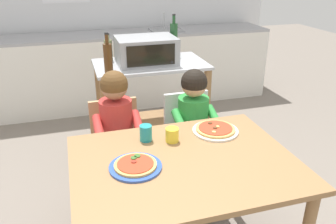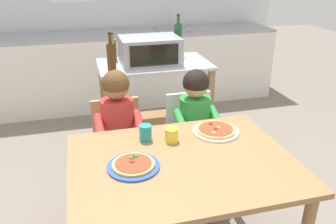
# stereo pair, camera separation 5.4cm
# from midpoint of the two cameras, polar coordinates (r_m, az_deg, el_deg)

# --- Properties ---
(ground_plane) EXTENTS (12.37, 12.37, 0.00)m
(ground_plane) POSITION_cam_midpoint_polar(r_m,az_deg,el_deg) (3.23, -5.25, -8.31)
(ground_plane) COLOR slate
(kitchen_counter) EXTENTS (4.01, 0.60, 1.12)m
(kitchen_counter) POSITION_cam_midpoint_polar(r_m,az_deg,el_deg) (4.41, -9.44, 6.99)
(kitchen_counter) COLOR silver
(kitchen_counter) RESTS_ON ground
(kitchen_island_cart) EXTENTS (0.98, 0.57, 0.90)m
(kitchen_island_cart) POSITION_cam_midpoint_polar(r_m,az_deg,el_deg) (3.13, -3.36, 2.84)
(kitchen_island_cart) COLOR #B7BABF
(kitchen_island_cart) RESTS_ON ground
(toaster_oven) EXTENTS (0.51, 0.38, 0.23)m
(toaster_oven) POSITION_cam_midpoint_polar(r_m,az_deg,el_deg) (3.00, -4.21, 10.25)
(toaster_oven) COLOR #999BA0
(toaster_oven) RESTS_ON kitchen_island_cart
(bottle_clear_vinegar) EXTENTS (0.07, 0.07, 0.25)m
(bottle_clear_vinegar) POSITION_cam_midpoint_polar(r_m,az_deg,el_deg) (3.12, -10.45, 10.20)
(bottle_clear_vinegar) COLOR olive
(bottle_clear_vinegar) RESTS_ON kitchen_island_cart
(bottle_dark_olive_oil) EXTENTS (0.07, 0.07, 0.38)m
(bottle_dark_olive_oil) POSITION_cam_midpoint_polar(r_m,az_deg,el_deg) (3.24, 0.48, 12.11)
(bottle_dark_olive_oil) COLOR #1E4723
(bottle_dark_olive_oil) RESTS_ON kitchen_island_cart
(bottle_squat_spirits) EXTENTS (0.07, 0.07, 0.32)m
(bottle_squat_spirits) POSITION_cam_midpoint_polar(r_m,az_deg,el_deg) (2.75, -10.57, 8.92)
(bottle_squat_spirits) COLOR #4C2D14
(bottle_squat_spirits) RESTS_ON kitchen_island_cart
(dining_table) EXTENTS (1.17, 0.89, 0.76)m
(dining_table) POSITION_cam_midpoint_polar(r_m,az_deg,el_deg) (1.87, 1.80, -10.92)
(dining_table) COLOR olive
(dining_table) RESTS_ON ground
(dining_chair_left) EXTENTS (0.36, 0.36, 0.81)m
(dining_chair_left) POSITION_cam_midpoint_polar(r_m,az_deg,el_deg) (2.51, -9.09, -5.94)
(dining_chair_left) COLOR tan
(dining_chair_left) RESTS_ON ground
(dining_chair_right) EXTENTS (0.36, 0.36, 0.81)m
(dining_chair_right) POSITION_cam_midpoint_polar(r_m,az_deg,el_deg) (2.61, 3.01, -4.42)
(dining_chair_right) COLOR silver
(dining_chair_right) RESTS_ON ground
(child_in_red_shirt) EXTENTS (0.32, 0.42, 1.06)m
(child_in_red_shirt) POSITION_cam_midpoint_polar(r_m,az_deg,el_deg) (2.32, -8.98, -3.21)
(child_in_red_shirt) COLOR #424C6B
(child_in_red_shirt) RESTS_ON ground
(child_in_green_shirt) EXTENTS (0.32, 0.42, 1.03)m
(child_in_green_shirt) POSITION_cam_midpoint_polar(r_m,az_deg,el_deg) (2.43, 4.04, -1.99)
(child_in_green_shirt) COLOR #424C6B
(child_in_green_shirt) RESTS_ON ground
(pizza_plate_blue_rimmed) EXTENTS (0.27, 0.27, 0.03)m
(pizza_plate_blue_rimmed) POSITION_cam_midpoint_polar(r_m,az_deg,el_deg) (1.76, -6.38, -8.88)
(pizza_plate_blue_rimmed) COLOR #3356B7
(pizza_plate_blue_rimmed) RESTS_ON dining_table
(pizza_plate_white) EXTENTS (0.28, 0.28, 0.03)m
(pizza_plate_white) POSITION_cam_midpoint_polar(r_m,az_deg,el_deg) (2.11, 7.19, -2.96)
(pizza_plate_white) COLOR white
(pizza_plate_white) RESTS_ON dining_table
(drinking_cup_yellow) EXTENTS (0.08, 0.08, 0.08)m
(drinking_cup_yellow) POSITION_cam_midpoint_polar(r_m,az_deg,el_deg) (1.97, -0.03, -3.83)
(drinking_cup_yellow) COLOR yellow
(drinking_cup_yellow) RESTS_ON dining_table
(drinking_cup_teal) EXTENTS (0.07, 0.07, 0.09)m
(drinking_cup_teal) POSITION_cam_midpoint_polar(r_m,az_deg,el_deg) (1.98, -4.51, -3.53)
(drinking_cup_teal) COLOR teal
(drinking_cup_teal) RESTS_ON dining_table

